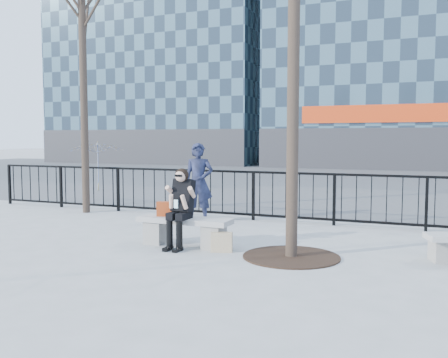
% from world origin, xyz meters
% --- Properties ---
extents(ground, '(120.00, 120.00, 0.00)m').
position_xyz_m(ground, '(0.00, 0.00, 0.00)').
color(ground, gray).
rests_on(ground, ground).
extents(street_surface, '(60.00, 23.00, 0.01)m').
position_xyz_m(street_surface, '(0.00, 15.00, 0.00)').
color(street_surface, '#474747').
rests_on(street_surface, ground).
extents(railing, '(14.00, 0.06, 1.10)m').
position_xyz_m(railing, '(0.00, 3.00, 0.55)').
color(railing, black).
rests_on(railing, ground).
extents(building_left, '(16.20, 10.20, 22.60)m').
position_xyz_m(building_left, '(-15.00, 27.00, 11.30)').
color(building_left, '#476772').
rests_on(building_left, ground).
extents(tree_left, '(2.80, 2.80, 6.50)m').
position_xyz_m(tree_left, '(-4.00, 2.50, 4.86)').
color(tree_left, black).
rests_on(tree_left, ground).
extents(tree_grate, '(1.50, 1.50, 0.02)m').
position_xyz_m(tree_grate, '(1.90, -0.10, 0.01)').
color(tree_grate, black).
rests_on(tree_grate, ground).
extents(bench_main, '(1.65, 0.46, 0.49)m').
position_xyz_m(bench_main, '(0.00, 0.00, 0.30)').
color(bench_main, slate).
rests_on(bench_main, ground).
extents(seated_woman, '(0.50, 0.64, 1.34)m').
position_xyz_m(seated_woman, '(0.00, -0.16, 0.67)').
color(seated_woman, black).
rests_on(seated_woman, ground).
extents(handbag, '(0.34, 0.25, 0.25)m').
position_xyz_m(handbag, '(-0.37, 0.02, 0.62)').
color(handbag, '#B33E16').
rests_on(handbag, bench_main).
extents(shopping_bag, '(0.36, 0.21, 0.32)m').
position_xyz_m(shopping_bag, '(0.77, -0.18, 0.16)').
color(shopping_bag, beige).
rests_on(shopping_bag, ground).
extents(standing_man, '(0.73, 0.59, 1.74)m').
position_xyz_m(standing_man, '(-0.81, 2.26, 0.87)').
color(standing_man, black).
rests_on(standing_man, ground).
extents(vendor_umbrella, '(2.41, 2.43, 1.73)m').
position_xyz_m(vendor_umbrella, '(-6.84, 6.73, 0.86)').
color(vendor_umbrella, gold).
rests_on(vendor_umbrella, ground).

